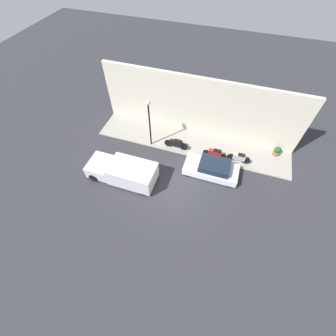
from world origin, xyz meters
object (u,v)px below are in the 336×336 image
object	(u,v)px
delivery_van	(123,171)
parked_car	(212,168)
motorcycle_black	(176,144)
scooter_silver	(239,158)
potted_plant	(277,151)
streetlamp	(149,115)
motorcycle_red	(215,153)

from	to	relation	value
delivery_van	parked_car	bearing A→B (deg)	-67.75
parked_car	motorcycle_black	world-z (taller)	parked_car
scooter_silver	potted_plant	distance (m)	3.31
delivery_van	scooter_silver	size ratio (longest dim) A/B	2.83
motorcycle_black	streetlamp	xyz separation A→B (m)	(-0.20, 2.12, 2.51)
streetlamp	potted_plant	distance (m)	10.53
delivery_van	streetlamp	world-z (taller)	streetlamp
motorcycle_red	motorcycle_black	bearing A→B (deg)	90.38
scooter_silver	motorcycle_black	distance (m)	5.05
parked_car	motorcycle_red	world-z (taller)	parked_car
parked_car	potted_plant	distance (m)	5.77
motorcycle_red	potted_plant	world-z (taller)	motorcycle_red
parked_car	delivery_van	world-z (taller)	delivery_van
scooter_silver	delivery_van	bearing A→B (deg)	118.23
delivery_van	motorcycle_red	size ratio (longest dim) A/B	2.66
delivery_van	motorcycle_black	bearing A→B (deg)	-34.24
parked_car	delivery_van	xyz separation A→B (m)	(-2.48, 6.05, 0.24)
delivery_van	streetlamp	size ratio (longest dim) A/B	1.17
motorcycle_black	delivery_van	bearing A→B (deg)	145.76
scooter_silver	streetlamp	distance (m)	7.61
parked_car	scooter_silver	world-z (taller)	parked_car
scooter_silver	motorcycle_black	size ratio (longest dim) A/B	0.90
parked_car	potted_plant	size ratio (longest dim) A/B	5.23
motorcycle_red	streetlamp	xyz separation A→B (m)	(-0.22, 5.31, 2.56)
scooter_silver	streetlamp	xyz separation A→B (m)	(-0.32, 7.17, 2.53)
motorcycle_black	parked_car	bearing A→B (deg)	-116.33
delivery_van	scooter_silver	world-z (taller)	delivery_van
motorcycle_black	streetlamp	size ratio (longest dim) A/B	0.46
motorcycle_red	delivery_van	bearing A→B (deg)	124.51
parked_car	streetlamp	xyz separation A→B (m)	(1.41, 5.38, 2.50)
delivery_van	potted_plant	size ratio (longest dim) A/B	6.58
motorcycle_red	streetlamp	distance (m)	5.90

